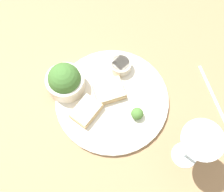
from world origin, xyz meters
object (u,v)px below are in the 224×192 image
object	(u,v)px
sauce_ramekin	(120,65)
wine_glass	(197,144)
cheese_toast_near	(108,91)
cheese_toast_far	(86,111)
fork	(212,93)
salad_bowl	(65,81)

from	to	relation	value
sauce_ramekin	wine_glass	distance (m)	0.32
cheese_toast_near	cheese_toast_far	xyz separation A→B (m)	(-0.08, -0.03, -0.00)
sauce_ramekin	cheese_toast_near	bearing A→B (deg)	-137.58
sauce_ramekin	cheese_toast_far	size ratio (longest dim) A/B	0.64
cheese_toast_near	cheese_toast_far	world-z (taller)	same
cheese_toast_far	fork	distance (m)	0.36
sauce_ramekin	cheese_toast_near	xyz separation A→B (m)	(-0.06, -0.06, -0.01)
wine_glass	salad_bowl	bearing A→B (deg)	124.57
sauce_ramekin	wine_glass	xyz separation A→B (m)	(0.05, -0.30, 0.09)
sauce_ramekin	fork	size ratio (longest dim) A/B	0.34
wine_glass	fork	xyz separation A→B (m)	(0.16, 0.12, -0.12)
cheese_toast_near	wine_glass	size ratio (longest dim) A/B	0.53
cheese_toast_near	fork	world-z (taller)	cheese_toast_near
cheese_toast_far	cheese_toast_near	bearing A→B (deg)	19.81
sauce_ramekin	fork	world-z (taller)	sauce_ramekin
salad_bowl	wine_glass	bearing A→B (deg)	-55.43
salad_bowl	wine_glass	size ratio (longest dim) A/B	0.62
cheese_toast_near	wine_glass	world-z (taller)	wine_glass
wine_glass	fork	distance (m)	0.24
cheese_toast_near	wine_glass	distance (m)	0.28
cheese_toast_far	fork	xyz separation A→B (m)	(0.35, -0.09, -0.02)
fork	cheese_toast_near	bearing A→B (deg)	156.47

